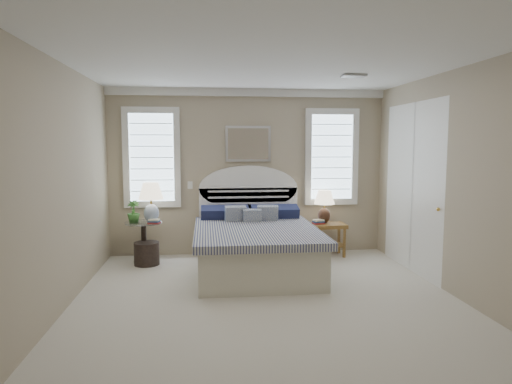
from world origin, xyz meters
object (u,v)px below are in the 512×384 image
object	(u,v)px
bed	(255,243)
lamp_left	(151,198)
nightstand_right	(330,232)
lamp_right	(324,203)
side_table_left	(144,238)
floor_pot	(147,254)

from	to	relation	value
bed	lamp_left	bearing A→B (deg)	159.33
nightstand_right	lamp_right	distance (m)	0.49
lamp_right	side_table_left	bearing A→B (deg)	-176.45
lamp_right	lamp_left	bearing A→B (deg)	-175.95
bed	side_table_left	distance (m)	1.75
bed	floor_pot	size ratio (longest dim) A/B	6.02
lamp_left	lamp_right	xyz separation A→B (m)	(2.75, 0.19, -0.14)
side_table_left	lamp_right	xyz separation A→B (m)	(2.87, 0.18, 0.47)
lamp_left	lamp_right	world-z (taller)	lamp_left
lamp_left	side_table_left	bearing A→B (deg)	172.33
nightstand_right	bed	bearing A→B (deg)	-151.97
floor_pot	lamp_right	size ratio (longest dim) A/B	0.70
floor_pot	bed	bearing A→B (deg)	-15.56
lamp_left	bed	bearing A→B (deg)	-20.67
nightstand_right	floor_pot	size ratio (longest dim) A/B	1.40
side_table_left	floor_pot	xyz separation A→B (m)	(0.06, -0.15, -0.21)
nightstand_right	floor_pot	xyz separation A→B (m)	(-2.89, -0.25, -0.21)
bed	floor_pot	distance (m)	1.67
bed	nightstand_right	size ratio (longest dim) A/B	4.29
nightstand_right	lamp_right	bearing A→B (deg)	134.11
lamp_left	nightstand_right	bearing A→B (deg)	2.37
side_table_left	lamp_right	distance (m)	2.92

